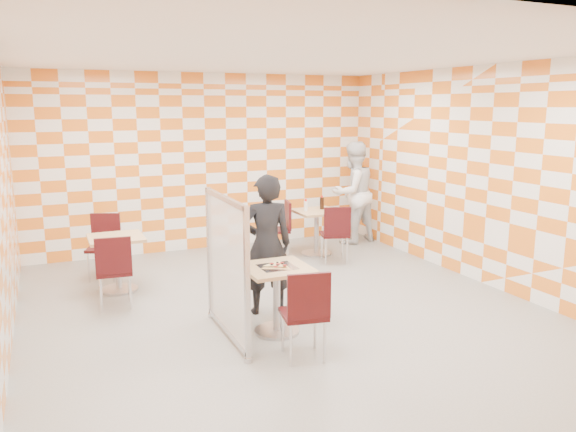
{
  "coord_description": "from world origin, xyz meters",
  "views": [
    {
      "loc": [
        -2.55,
        -5.87,
        2.46
      ],
      "look_at": [
        0.1,
        0.2,
        1.15
      ],
      "focal_mm": 35.0,
      "sensor_mm": 36.0,
      "label": 1
    }
  ],
  "objects_px": {
    "chair_main_front": "(306,308)",
    "partition": "(227,267)",
    "chair_empty_far": "(105,240)",
    "man_white": "(353,193)",
    "soda_bottle": "(322,203)",
    "main_table": "(277,288)",
    "chair_second_front": "(336,230)",
    "man_dark": "(266,245)",
    "second_table": "(317,225)",
    "chair_empty_near": "(114,266)",
    "sport_bottle": "(306,206)",
    "chair_second_side": "(282,224)",
    "empty_table": "(117,254)"
  },
  "relations": [
    {
      "from": "chair_empty_near",
      "to": "chair_empty_far",
      "type": "xyz_separation_m",
      "value": [
        0.03,
        1.42,
        0.0
      ]
    },
    {
      "from": "second_table",
      "to": "soda_bottle",
      "type": "bearing_deg",
      "value": 29.1
    },
    {
      "from": "main_table",
      "to": "chair_empty_far",
      "type": "distance_m",
      "value": 3.25
    },
    {
      "from": "chair_empty_far",
      "to": "soda_bottle",
      "type": "bearing_deg",
      "value": -0.3
    },
    {
      "from": "main_table",
      "to": "man_white",
      "type": "distance_m",
      "value": 4.37
    },
    {
      "from": "partition",
      "to": "man_white",
      "type": "distance_m",
      "value": 4.68
    },
    {
      "from": "main_table",
      "to": "chair_second_front",
      "type": "height_order",
      "value": "chair_second_front"
    },
    {
      "from": "second_table",
      "to": "sport_bottle",
      "type": "xyz_separation_m",
      "value": [
        -0.18,
        0.04,
        0.33
      ]
    },
    {
      "from": "chair_main_front",
      "to": "partition",
      "type": "relative_size",
      "value": 0.6
    },
    {
      "from": "chair_second_front",
      "to": "man_dark",
      "type": "bearing_deg",
      "value": -138.92
    },
    {
      "from": "chair_main_front",
      "to": "soda_bottle",
      "type": "height_order",
      "value": "soda_bottle"
    },
    {
      "from": "chair_second_side",
      "to": "chair_second_front",
      "type": "bearing_deg",
      "value": -49.6
    },
    {
      "from": "main_table",
      "to": "soda_bottle",
      "type": "relative_size",
      "value": 3.26
    },
    {
      "from": "second_table",
      "to": "chair_empty_near",
      "type": "bearing_deg",
      "value": -158.65
    },
    {
      "from": "man_white",
      "to": "sport_bottle",
      "type": "height_order",
      "value": "man_white"
    },
    {
      "from": "empty_table",
      "to": "chair_main_front",
      "type": "relative_size",
      "value": 0.81
    },
    {
      "from": "sport_bottle",
      "to": "second_table",
      "type": "bearing_deg",
      "value": -13.48
    },
    {
      "from": "chair_empty_near",
      "to": "partition",
      "type": "xyz_separation_m",
      "value": [
        0.99,
        -1.39,
        0.25
      ]
    },
    {
      "from": "chair_second_front",
      "to": "man_dark",
      "type": "relative_size",
      "value": 0.55
    },
    {
      "from": "chair_empty_near",
      "to": "sport_bottle",
      "type": "relative_size",
      "value": 4.62
    },
    {
      "from": "main_table",
      "to": "sport_bottle",
      "type": "xyz_separation_m",
      "value": [
        1.69,
        2.83,
        0.33
      ]
    },
    {
      "from": "empty_table",
      "to": "chair_empty_near",
      "type": "height_order",
      "value": "chair_empty_near"
    },
    {
      "from": "chair_second_front",
      "to": "chair_second_side",
      "type": "height_order",
      "value": "same"
    },
    {
      "from": "main_table",
      "to": "empty_table",
      "type": "height_order",
      "value": "same"
    },
    {
      "from": "partition",
      "to": "man_white",
      "type": "height_order",
      "value": "man_white"
    },
    {
      "from": "empty_table",
      "to": "chair_second_front",
      "type": "height_order",
      "value": "chair_second_front"
    },
    {
      "from": "main_table",
      "to": "empty_table",
      "type": "bearing_deg",
      "value": 123.17
    },
    {
      "from": "chair_main_front",
      "to": "chair_second_side",
      "type": "distance_m",
      "value": 3.89
    },
    {
      "from": "main_table",
      "to": "chair_second_side",
      "type": "distance_m",
      "value": 3.16
    },
    {
      "from": "man_dark",
      "to": "man_white",
      "type": "relative_size",
      "value": 0.92
    },
    {
      "from": "main_table",
      "to": "chair_main_front",
      "type": "xyz_separation_m",
      "value": [
        -0.02,
        -0.78,
        0.04
      ]
    },
    {
      "from": "chair_second_front",
      "to": "soda_bottle",
      "type": "distance_m",
      "value": 0.77
    },
    {
      "from": "main_table",
      "to": "partition",
      "type": "bearing_deg",
      "value": 173.08
    },
    {
      "from": "sport_bottle",
      "to": "chair_second_side",
      "type": "bearing_deg",
      "value": 172.31
    },
    {
      "from": "chair_empty_near",
      "to": "partition",
      "type": "height_order",
      "value": "partition"
    },
    {
      "from": "empty_table",
      "to": "man_white",
      "type": "relative_size",
      "value": 0.41
    },
    {
      "from": "man_white",
      "to": "second_table",
      "type": "bearing_deg",
      "value": 15.76
    },
    {
      "from": "chair_second_front",
      "to": "chair_empty_near",
      "type": "relative_size",
      "value": 1.0
    },
    {
      "from": "soda_bottle",
      "to": "chair_main_front",
      "type": "bearing_deg",
      "value": -119.03
    },
    {
      "from": "second_table",
      "to": "man_dark",
      "type": "height_order",
      "value": "man_dark"
    },
    {
      "from": "man_white",
      "to": "soda_bottle",
      "type": "height_order",
      "value": "man_white"
    },
    {
      "from": "soda_bottle",
      "to": "empty_table",
      "type": "bearing_deg",
      "value": -168.51
    },
    {
      "from": "chair_empty_far",
      "to": "man_dark",
      "type": "distance_m",
      "value": 2.8
    },
    {
      "from": "soda_bottle",
      "to": "chair_second_side",
      "type": "bearing_deg",
      "value": 178.06
    },
    {
      "from": "chair_second_front",
      "to": "chair_empty_near",
      "type": "height_order",
      "value": "same"
    },
    {
      "from": "chair_second_front",
      "to": "empty_table",
      "type": "bearing_deg",
      "value": 179.9
    },
    {
      "from": "chair_empty_far",
      "to": "partition",
      "type": "height_order",
      "value": "partition"
    },
    {
      "from": "main_table",
      "to": "sport_bottle",
      "type": "relative_size",
      "value": 3.75
    },
    {
      "from": "second_table",
      "to": "man_dark",
      "type": "distance_m",
      "value": 2.8
    },
    {
      "from": "chair_second_side",
      "to": "sport_bottle",
      "type": "height_order",
      "value": "sport_bottle"
    }
  ]
}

